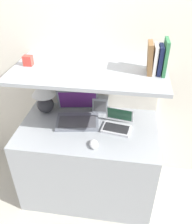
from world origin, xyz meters
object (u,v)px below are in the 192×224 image
Objects in this scene: computer_mouse at (94,144)px; book_brown at (150,58)px; laptop_small at (117,124)px; book_navy at (160,60)px; shelf_gadget at (28,61)px; router_box at (100,104)px; laptop_large at (78,115)px; book_green at (165,57)px; book_white at (155,59)px; table_lamp at (44,94)px.

book_brown is at bearing 39.39° from computer_mouse.
computer_mouse is (-0.16, -0.26, -0.02)m from laptop_small.
shelf_gadget is (-0.98, 0.00, -0.06)m from book_navy.
router_box is 0.74× the size of book_navy.
laptop_large is 0.36m from laptop_small.
book_green is 0.07m from book_white.
book_green is (0.97, -0.11, 0.43)m from table_lamp.
book_brown reaches higher than table_lamp.
book_green is 1.10× the size of book_brown.
router_box is 0.73× the size of book_white.
book_navy is 0.91× the size of book_brown.
computer_mouse is 0.60× the size of book_navy.
laptop_small is 3.39× the size of shelf_gadget.
router_box is 0.73m from shelf_gadget.
book_green is 0.04m from book_navy.
book_brown is 0.91m from shelf_gadget.
shelf_gadget reaches higher than router_box.
book_green is (0.47, -0.19, 0.55)m from router_box.
table_lamp is 4.09× the size of shelf_gadget.
laptop_large reaches higher than router_box.
table_lamp is at bearing 67.76° from shelf_gadget.
computer_mouse is at bearing -140.61° from book_brown.
table_lamp is at bearing 141.57° from computer_mouse.
table_lamp is at bearing 165.89° from laptop_large.
book_green reaches higher than laptop_large.
book_brown is (0.37, -0.19, 0.53)m from router_box.
book_navy reaches higher than table_lamp.
router_box is at bearing 91.69° from computer_mouse.
router_box is at bearing 156.95° from book_navy.
book_navy reaches higher than shelf_gadget.
laptop_small is 1.07× the size of book_green.
book_green is 1.21× the size of book_navy.
table_lamp is at bearing -171.04° from router_box.
laptop_large is 2.01× the size of book_white.
router_box is (0.49, 0.08, -0.11)m from table_lamp.
computer_mouse is 1.58× the size of shelf_gadget.
shelf_gadget reaches higher than table_lamp.
computer_mouse is 0.76m from book_white.
laptop_small is 1.74× the size of router_box.
shelf_gadget is at bearing 180.00° from book_brown.
laptop_large is 0.24m from router_box.
laptop_large is 2.03× the size of book_navy.
laptop_large is 0.78m from book_brown.
laptop_small is 0.63m from book_navy.
book_green is 0.10m from book_brown.
book_green is at bearing 0.00° from shelf_gadget.
laptop_small is 0.66m from book_green.
shelf_gadget is at bearing -160.77° from router_box.
shelf_gadget is (-0.94, 0.00, -0.06)m from book_white.
laptop_large is at bearing -14.11° from table_lamp.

